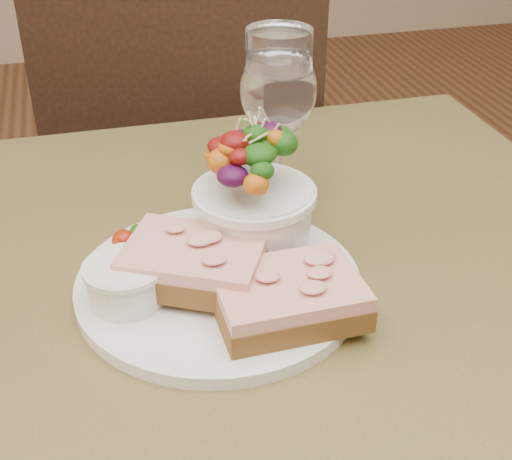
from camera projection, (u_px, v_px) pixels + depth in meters
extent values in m
cube|color=#4B4220|center=(248.00, 319.00, 0.63)|extent=(0.80, 0.80, 0.04)
cylinder|color=black|center=(398.00, 335.00, 1.18)|extent=(0.05, 0.05, 0.71)
cube|color=black|center=(200.00, 207.00, 1.35)|extent=(0.52, 0.52, 0.04)
cube|color=black|center=(181.00, 142.00, 1.07)|extent=(0.41, 0.16, 0.45)
cube|color=black|center=(205.00, 301.00, 1.47)|extent=(0.45, 0.45, 0.45)
cylinder|color=white|center=(219.00, 284.00, 0.63)|extent=(0.25, 0.25, 0.01)
cube|color=#502A15|center=(288.00, 302.00, 0.58)|extent=(0.12, 0.09, 0.02)
cube|color=beige|center=(288.00, 286.00, 0.58)|extent=(0.12, 0.09, 0.01)
cube|color=#502A15|center=(195.00, 268.00, 0.61)|extent=(0.14, 0.13, 0.02)
cube|color=beige|center=(194.00, 252.00, 0.60)|extent=(0.14, 0.13, 0.01)
cylinder|color=white|center=(126.00, 282.00, 0.59)|extent=(0.06, 0.06, 0.04)
cylinder|color=brown|center=(124.00, 268.00, 0.59)|extent=(0.06, 0.06, 0.01)
cylinder|color=white|center=(254.00, 217.00, 0.66)|extent=(0.11, 0.11, 0.06)
ellipsoid|color=#0A370A|center=(254.00, 163.00, 0.63)|extent=(0.09, 0.09, 0.06)
ellipsoid|color=#0A370A|center=(139.00, 238.00, 0.67)|extent=(0.04, 0.04, 0.01)
sphere|color=#951D08|center=(124.00, 241.00, 0.66)|extent=(0.02, 0.02, 0.02)
cylinder|color=white|center=(276.00, 203.00, 0.76)|extent=(0.07, 0.07, 0.00)
cylinder|color=white|center=(277.00, 164.00, 0.74)|extent=(0.01, 0.01, 0.09)
ellipsoid|color=white|center=(278.00, 90.00, 0.69)|extent=(0.08, 0.08, 0.09)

